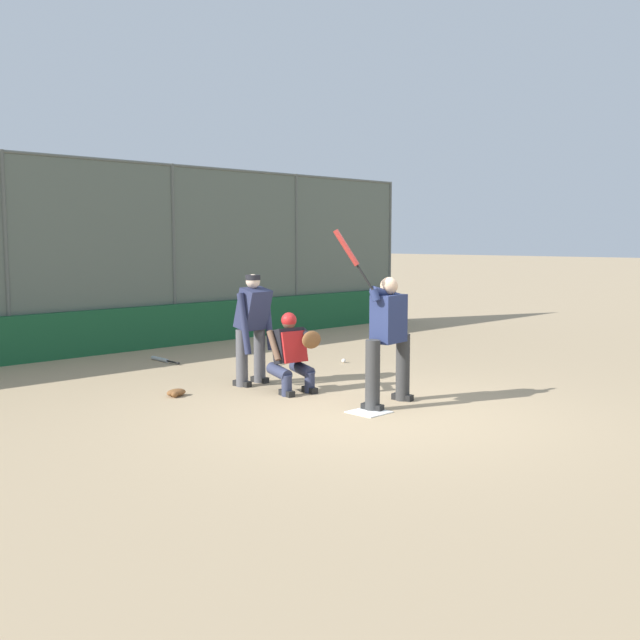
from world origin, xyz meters
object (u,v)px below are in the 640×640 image
(batter_at_plate, at_px, (388,336))
(fielding_glove_on_dirt, at_px, (176,393))
(baseball_loose, at_px, (344,361))
(umpire_home, at_px, (253,326))
(spare_bat_third_base_side, at_px, (293,360))
(catcher_behind_plate, at_px, (292,351))
(spare_bat_near_backstop, at_px, (162,360))

(batter_at_plate, relative_size, fielding_glove_on_dirt, 8.01)
(batter_at_plate, height_order, fielding_glove_on_dirt, batter_at_plate)
(batter_at_plate, xyz_separation_m, baseball_loose, (-1.98, -2.66, -0.86))
(batter_at_plate, xyz_separation_m, umpire_home, (0.35, -2.25, -0.03))
(spare_bat_third_base_side, relative_size, baseball_loose, 11.66)
(fielding_glove_on_dirt, bearing_deg, baseball_loose, -175.07)
(batter_at_plate, distance_m, baseball_loose, 3.42)
(fielding_glove_on_dirt, bearing_deg, umpire_home, 175.76)
(catcher_behind_plate, xyz_separation_m, spare_bat_third_base_side, (-1.77, -1.92, -0.54))
(batter_at_plate, relative_size, catcher_behind_plate, 2.02)
(batter_at_plate, distance_m, spare_bat_near_backstop, 5.05)
(spare_bat_near_backstop, bearing_deg, catcher_behind_plate, 179.29)
(umpire_home, bearing_deg, spare_bat_third_base_side, -156.23)
(fielding_glove_on_dirt, height_order, baseball_loose, fielding_glove_on_dirt)
(catcher_behind_plate, relative_size, umpire_home, 0.69)
(catcher_behind_plate, distance_m, spare_bat_near_backstop, 3.58)
(spare_bat_near_backstop, relative_size, fielding_glove_on_dirt, 3.15)
(umpire_home, bearing_deg, fielding_glove_on_dirt, -11.96)
(spare_bat_near_backstop, xyz_separation_m, fielding_glove_on_dirt, (1.46, 2.63, 0.02))
(batter_at_plate, height_order, baseball_loose, batter_at_plate)
(batter_at_plate, xyz_separation_m, spare_bat_third_base_side, (-1.44, -3.35, -0.86))
(spare_bat_near_backstop, distance_m, baseball_loose, 3.15)
(batter_at_plate, height_order, spare_bat_third_base_side, batter_at_plate)
(spare_bat_third_base_side, bearing_deg, baseball_loose, -64.31)
(batter_at_plate, bearing_deg, fielding_glove_on_dirt, -64.30)
(baseball_loose, bearing_deg, umpire_home, 9.83)
(spare_bat_near_backstop, relative_size, baseball_loose, 11.85)
(spare_bat_third_base_side, xyz_separation_m, baseball_loose, (-0.53, 0.70, 0.00))
(catcher_behind_plate, relative_size, spare_bat_third_base_side, 1.28)
(catcher_behind_plate, xyz_separation_m, fielding_glove_on_dirt, (1.29, -0.91, -0.52))
(umpire_home, distance_m, baseball_loose, 2.50)
(spare_bat_third_base_side, bearing_deg, umpire_home, -160.34)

